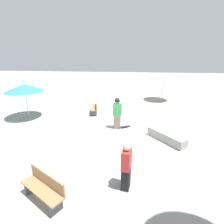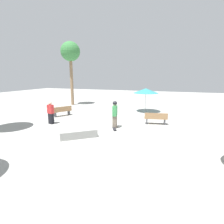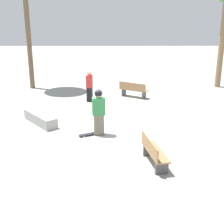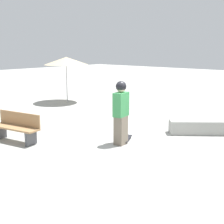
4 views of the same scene
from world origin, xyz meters
The scene contains 9 objects.
ground_plane centered at (0.00, 0.00, 0.00)m, with size 60.00×60.00×0.00m, color #9E9E99.
skater_main centered at (-0.65, -0.16, 0.98)m, with size 0.34×0.52×1.81m.
skateboard centered at (-0.75, 0.23, 0.06)m, with size 0.53×0.81×0.07m.
concrete_ledge centered at (0.61, 2.38, 0.22)m, with size 1.91×1.70×0.44m.
bench_near centered at (-3.13, -1.96, 0.43)m, with size 1.65×0.73×0.85m.
bench_far centered at (4.74, -1.89, 0.43)m, with size 1.20×1.60×0.85m.
shade_umbrella_teal centered at (-1.68, -6.13, 2.04)m, with size 2.36×2.36×2.26m.
shade_umbrella_tan centered at (-7.08, 3.40, 2.05)m, with size 2.15×2.15×2.24m.
bystander_watching centered at (4.00, 0.48, 0.82)m, with size 0.49×0.33×1.65m.
Camera 1 is at (8.58, 0.52, 4.19)m, focal length 28.00 mm.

